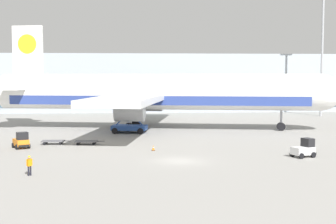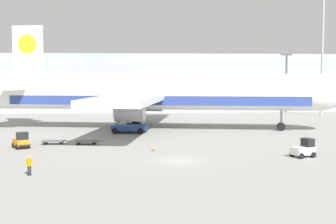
{
  "view_description": "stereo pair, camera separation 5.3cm",
  "coord_description": "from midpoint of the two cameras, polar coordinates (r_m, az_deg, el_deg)",
  "views": [
    {
      "loc": [
        -4.45,
        -46.62,
        8.53
      ],
      "look_at": [
        -0.25,
        13.15,
        4.0
      ],
      "focal_mm": 50.0,
      "sensor_mm": 36.0,
      "label": 1
    },
    {
      "loc": [
        -4.4,
        -46.62,
        8.53
      ],
      "look_at": [
        -0.25,
        13.15,
        4.0
      ],
      "focal_mm": 50.0,
      "sensor_mm": 36.0,
      "label": 2
    }
  ],
  "objects": [
    {
      "name": "ground_crew_near",
      "position": [
        42.26,
        -16.58,
        -6.08
      ],
      "size": [
        0.44,
        0.41,
        1.75
      ],
      "rotation": [
        0.0,
        0.0,
        3.88
      ],
      "color": "black",
      "rests_on": "ground_plane"
    },
    {
      "name": "baggage_dolly_second",
      "position": [
        59.84,
        -9.93,
        -3.56
      ],
      "size": [
        3.72,
        1.57,
        0.48
      ],
      "rotation": [
        0.0,
        0.0,
        -0.03
      ],
      "color": "#56565B",
      "rests_on": "ground_plane"
    },
    {
      "name": "ground_plane",
      "position": [
        47.6,
        1.38,
        -6.0
      ],
      "size": [
        400.0,
        400.0,
        0.0
      ],
      "primitive_type": "plane",
      "color": "gray"
    },
    {
      "name": "terminal_building",
      "position": [
        119.28,
        -1.46,
        3.58
      ],
      "size": [
        90.0,
        18.2,
        14.0
      ],
      "color": "#9EA8B2",
      "rests_on": "ground_plane"
    },
    {
      "name": "scissor_lift_loader",
      "position": [
        71.35,
        -4.75,
        -0.81
      ],
      "size": [
        5.66,
        4.19,
        5.74
      ],
      "rotation": [
        0.0,
        0.0,
        -0.19
      ],
      "color": "#284C99",
      "rests_on": "ground_plane"
    },
    {
      "name": "airplane_main",
      "position": [
        76.1,
        -1.9,
        2.29
      ],
      "size": [
        57.6,
        48.65,
        17.0
      ],
      "rotation": [
        0.0,
        0.0,
        -0.19
      ],
      "color": "white",
      "rests_on": "ground_plane"
    },
    {
      "name": "light_mast",
      "position": [
        106.7,
        18.28,
        7.54
      ],
      "size": [
        2.8,
        0.5,
        26.08
      ],
      "color": "#9EA0A5",
      "rests_on": "ground_plane"
    },
    {
      "name": "baggage_dolly_lead",
      "position": [
        60.92,
        -13.84,
        -3.48
      ],
      "size": [
        3.72,
        1.57,
        0.48
      ],
      "rotation": [
        0.0,
        0.0,
        -0.03
      ],
      "color": "#56565B",
      "rests_on": "ground_plane"
    },
    {
      "name": "baggage_tug_foreground",
      "position": [
        58.46,
        -17.48,
        -3.4
      ],
      "size": [
        2.5,
        2.81,
        2.0
      ],
      "rotation": [
        0.0,
        0.0,
        -1.07
      ],
      "color": "orange",
      "rests_on": "ground_plane"
    },
    {
      "name": "baggage_tug_mid",
      "position": [
        51.82,
        16.24,
        -4.34
      ],
      "size": [
        2.78,
        2.34,
        2.0
      ],
      "rotation": [
        0.0,
        0.0,
        0.38
      ],
      "color": "silver",
      "rests_on": "ground_plane"
    },
    {
      "name": "traffic_cone_near",
      "position": [
        54.23,
        -1.84,
        -4.4
      ],
      "size": [
        0.4,
        0.4,
        0.64
      ],
      "color": "black",
      "rests_on": "ground_plane"
    }
  ]
}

